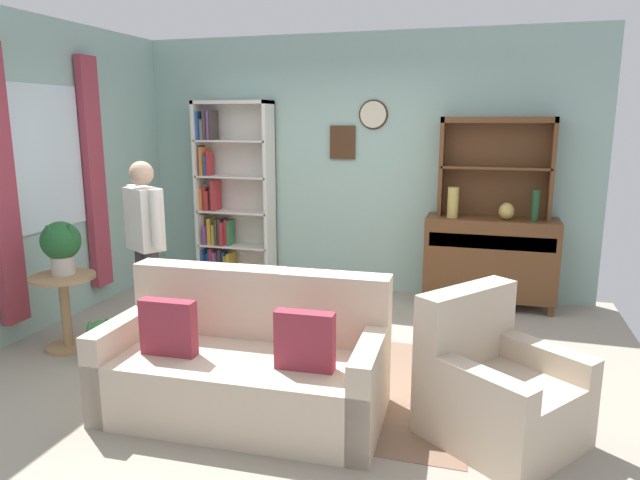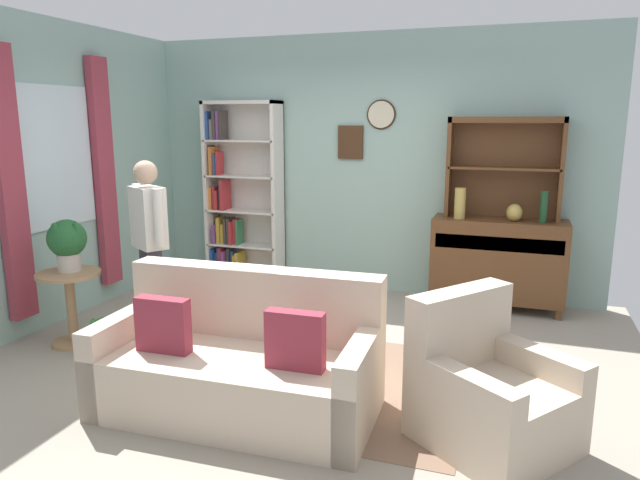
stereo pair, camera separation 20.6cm
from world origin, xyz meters
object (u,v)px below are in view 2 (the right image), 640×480
Objects in this scene: plant_stand at (71,300)px; potted_plant_small at (104,332)px; bottle_wine at (544,207)px; couch_floral at (240,364)px; sideboard at (497,259)px; vase_round at (514,213)px; potted_plant_large at (67,241)px; vase_tall at (460,203)px; sideboard_hutch at (505,154)px; coffee_table at (297,316)px; book_stack at (283,297)px; bookshelf at (238,199)px; armchair_floral at (489,396)px; person_reading at (149,237)px.

plant_stand reaches higher than potted_plant_small.
bottle_wine is 0.17× the size of couch_floral.
sideboard reaches higher than couch_floral.
bottle_wine reaches higher than potted_plant_small.
potted_plant_large is (-3.53, -2.08, -0.11)m from vase_round.
bottle_wine reaches higher than couch_floral.
couch_floral is (-1.52, -2.73, -0.20)m from sideboard.
potted_plant_large is (-3.40, -2.14, 0.38)m from sideboard.
sideboard is at bearing 11.63° from vase_tall.
coffee_table is (-1.46, -1.94, -1.21)m from sideboard_hutch.
potted_plant_small is 0.39× the size of coffee_table.
book_stack is at bearing -132.41° from sideboard.
book_stack is at bearing 13.39° from plant_stand.
potted_plant_small is at bearing -12.80° from plant_stand.
bookshelf is 2.50m from coffee_table.
potted_plant_large reaches higher than couch_floral.
vase_round is at bearing 88.37° from armchair_floral.
bottle_wine is 4.37m from plant_stand.
coffee_table is at bearing -136.72° from bottle_wine.
vase_tall is 1.44× the size of book_stack.
bookshelf is 6.80× the size of vase_tall.
bottle_wine is at bearing 29.00° from plant_stand.
couch_floral reaches higher than armchair_floral.
book_stack is at bearing 95.33° from couch_floral.
potted_plant_small is at bearing -159.58° from book_stack.
armchair_floral is at bearing -88.73° from sideboard.
bottle_wine is at bearing 39.90° from book_stack.
coffee_table is (0.05, 0.90, 0.04)m from couch_floral.
couch_floral is 1.95m from plant_stand.
sideboard is 2.04× the size of plant_stand.
potted_plant_small is at bearing -139.83° from vase_tall.
armchair_floral is at bearing 4.54° from couch_floral.
couch_floral is at bearing -119.02° from sideboard.
potted_plant_large reaches higher than plant_stand.
sideboard_hutch is 4.06m from potted_plant_small.
sideboard_hutch reaches higher than book_stack.
potted_plant_large reaches higher than sideboard.
bookshelf is at bearing 138.09° from armchair_floral.
sideboard_hutch is 0.71× the size of person_reading.
plant_stand reaches higher than book_stack.
couch_floral is (-1.65, -2.66, -0.69)m from vase_round.
couch_floral is at bearing -17.35° from potted_plant_small.
bookshelf is at bearing -179.50° from sideboard_hutch.
vase_tall is at bearing 34.47° from potted_plant_large.
plant_stand is 1.95m from coffee_table.
potted_plant_large reaches higher than book_stack.
person_reading reaches higher than potted_plant_large.
bookshelf is at bearing 176.33° from vase_tall.
couch_floral is 4.14× the size of potted_plant_large.
bookshelf is 2.33m from book_stack.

